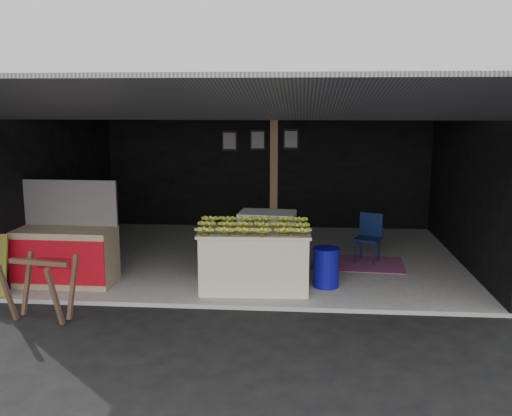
# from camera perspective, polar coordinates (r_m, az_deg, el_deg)

# --- Properties ---
(ground) EXTENTS (80.00, 80.00, 0.00)m
(ground) POSITION_cam_1_polar(r_m,az_deg,el_deg) (7.68, -1.28, -10.18)
(ground) COLOR black
(ground) RESTS_ON ground
(concrete_slab) EXTENTS (7.00, 5.00, 0.06)m
(concrete_slab) POSITION_cam_1_polar(r_m,az_deg,el_deg) (10.04, 0.22, -4.98)
(concrete_slab) COLOR gray
(concrete_slab) RESTS_ON ground
(shophouse) EXTENTS (7.40, 7.29, 3.02)m
(shophouse) POSITION_cam_1_polar(r_m,az_deg,el_deg) (10.01, 0.37, 7.01)
(shophouse) COLOR black
(shophouse) RESTS_ON ground
(banana_table) EXTENTS (1.61, 1.03, 0.87)m
(banana_table) POSITION_cam_1_polar(r_m,az_deg,el_deg) (8.23, -0.13, -5.10)
(banana_table) COLOR beige
(banana_table) RESTS_ON concrete_slab
(banana_pile) EXTENTS (1.49, 0.93, 0.17)m
(banana_pile) POSITION_cam_1_polar(r_m,az_deg,el_deg) (8.11, -0.13, -1.57)
(banana_pile) COLOR gold
(banana_pile) RESTS_ON banana_table
(white_crate) EXTENTS (0.91, 0.66, 0.96)m
(white_crate) POSITION_cam_1_polar(r_m,az_deg,el_deg) (9.03, 1.11, -3.40)
(white_crate) COLOR white
(white_crate) RESTS_ON concrete_slab
(neighbor_stall) EXTENTS (1.48, 0.69, 1.52)m
(neighbor_stall) POSITION_cam_1_polar(r_m,az_deg,el_deg) (8.90, -18.61, -4.32)
(neighbor_stall) COLOR #998466
(neighbor_stall) RESTS_ON concrete_slab
(sawhorse) EXTENTS (0.81, 0.80, 0.80)m
(sawhorse) POSITION_cam_1_polar(r_m,az_deg,el_deg) (7.64, -20.79, -7.01)
(sawhorse) COLOR brown
(sawhorse) RESTS_ON ground
(water_barrel) EXTENTS (0.37, 0.37, 0.55)m
(water_barrel) POSITION_cam_1_polar(r_m,az_deg,el_deg) (8.40, 7.02, -6.00)
(water_barrel) COLOR #0B0B7D
(water_barrel) RESTS_ON concrete_slab
(plastic_chair) EXTENTS (0.51, 0.51, 0.82)m
(plastic_chair) POSITION_cam_1_polar(r_m,az_deg,el_deg) (9.76, 11.26, -2.54)
(plastic_chair) COLOR #091436
(plastic_chair) RESTS_ON concrete_slab
(magenta_rug) EXTENTS (1.57, 1.11, 0.01)m
(magenta_rug) POSITION_cam_1_polar(r_m,az_deg,el_deg) (9.71, 10.14, -5.48)
(magenta_rug) COLOR #7E1C5E
(magenta_rug) RESTS_ON concrete_slab
(picture_frames) EXTENTS (1.62, 0.04, 0.46)m
(picture_frames) POSITION_cam_1_polar(r_m,az_deg,el_deg) (12.10, 0.33, 6.81)
(picture_frames) COLOR black
(picture_frames) RESTS_ON shophouse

